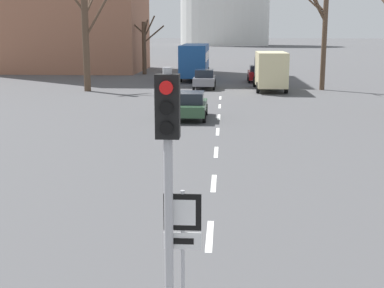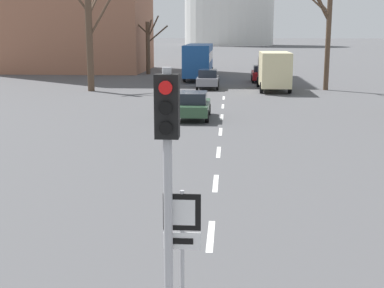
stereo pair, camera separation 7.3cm
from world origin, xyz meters
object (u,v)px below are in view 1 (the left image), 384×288
Objects in this scene: city_bus at (195,59)px; delivery_truck at (270,70)px; traffic_signal_centre_tall at (168,151)px; sedan_mid_centre at (257,74)px; route_sign_post at (183,235)px; sedan_near_left at (190,105)px; sedan_near_right at (204,79)px.

delivery_truck is (6.75, -10.21, -0.35)m from city_bus.
traffic_signal_centre_tall reaches higher than sedan_mid_centre.
route_sign_post is 36.68m from delivery_truck.
city_bus is at bearing 123.47° from delivery_truck.
sedan_near_left is at bearing 93.40° from route_sign_post.
sedan_near_left is (-1.06, 21.40, -2.20)m from traffic_signal_centre_tall.
sedan_near_right is at bearing -81.90° from city_bus.
sedan_near_right reaches higher than sedan_mid_centre.
traffic_signal_centre_tall is at bearing -87.31° from city_bus.
sedan_near_right is at bearing -127.63° from sedan_mid_centre.
sedan_mid_centre is (5.02, 22.41, 0.04)m from sedan_near_left.
traffic_signal_centre_tall is 37.60m from sedan_near_right.
sedan_near_left is 1.05× the size of sedan_mid_centre.
city_bus is (-1.32, 9.25, 1.22)m from sedan_near_right.
sedan_mid_centre is 0.54× the size of delivery_truck.
sedan_mid_centre reaches higher than sedan_near_left.
city_bus reaches higher than sedan_mid_centre.
sedan_near_left is at bearing -87.43° from city_bus.
delivery_truck is at bearing 83.19° from route_sign_post.
sedan_mid_centre is at bearing 84.84° from traffic_signal_centre_tall.
sedan_near_left is at bearing -110.32° from delivery_truck.
city_bus is (-6.15, 2.97, 1.25)m from sedan_mid_centre.
delivery_truck is (4.56, 36.56, -1.26)m from traffic_signal_centre_tall.
traffic_signal_centre_tall is 44.04m from sedan_mid_centre.
sedan_mid_centre is at bearing 52.37° from sedan_near_right.
route_sign_post is at bearing 35.45° from traffic_signal_centre_tall.
traffic_signal_centre_tall is 1.43m from route_sign_post.
sedan_near_right is 7.93m from sedan_mid_centre.
city_bus reaches higher than delivery_truck.
delivery_truck reaches higher than sedan_mid_centre.
city_bus is 12.25m from delivery_truck.
route_sign_post is 0.54× the size of sedan_near_right.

